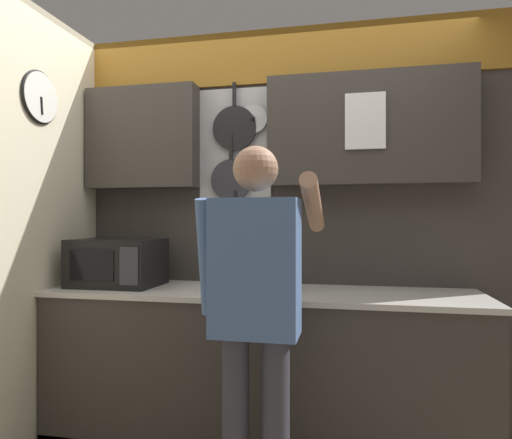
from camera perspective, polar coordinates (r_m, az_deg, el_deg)
The scene contains 7 objects.
base_cabinet_counter at distance 2.77m, azimuth 0.50°, elevation -18.15°, with size 2.48×0.65×0.90m.
back_wall_unit at distance 2.93m, azimuth 1.98°, elevation 4.50°, with size 3.05×0.22×2.54m.
side_wall at distance 2.83m, azimuth -27.08°, elevation -0.53°, with size 0.07×1.60×2.54m.
microwave at distance 2.95m, azimuth -16.92°, elevation -5.15°, with size 0.51×0.40×0.29m.
knife_block at distance 2.63m, azimuth 2.36°, elevation -6.65°, with size 0.12×0.16×0.27m.
utensil_crock at distance 2.67m, azimuth -1.44°, elevation -7.01°, with size 0.12×0.12×0.32m.
person at distance 2.03m, azimuth 0.01°, elevation -9.63°, with size 0.54×0.62×1.63m.
Camera 1 is at (0.52, -2.59, 1.31)m, focal length 32.00 mm.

